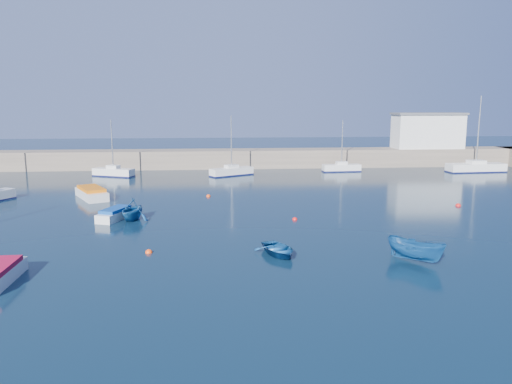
{
  "coord_description": "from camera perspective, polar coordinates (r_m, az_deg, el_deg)",
  "views": [
    {
      "loc": [
        -2.09,
        -26.65,
        9.29
      ],
      "look_at": [
        1.6,
        16.29,
        1.6
      ],
      "focal_mm": 35.0,
      "sensor_mm": 36.0,
      "label": 1
    }
  ],
  "objects": [
    {
      "name": "buoy_3",
      "position": [
        50.57,
        -5.46,
        -0.51
      ],
      "size": [
        0.44,
        0.44,
        0.44
      ],
      "primitive_type": "sphere",
      "color": "#FF420D",
      "rests_on": "ground"
    },
    {
      "name": "buoy_1",
      "position": [
        40.49,
        4.46,
        -3.18
      ],
      "size": [
        0.42,
        0.42,
        0.42
      ],
      "primitive_type": "sphere",
      "color": "red",
      "rests_on": "ground"
    },
    {
      "name": "dinghy_left",
      "position": [
        41.26,
        -13.97,
        -1.96
      ],
      "size": [
        3.7,
        4.0,
        1.74
      ],
      "primitive_type": "imported",
      "rotation": [
        0.0,
        0.0,
        -0.3
      ],
      "color": "navy",
      "rests_on": "ground"
    },
    {
      "name": "buoy_4",
      "position": [
        49.32,
        22.1,
        -1.49
      ],
      "size": [
        0.49,
        0.49,
        0.49
      ],
      "primitive_type": "sphere",
      "color": "red",
      "rests_on": "ground"
    },
    {
      "name": "sailboat_6",
      "position": [
        64.99,
        -2.81,
        2.39
      ],
      "size": [
        5.88,
        4.33,
        7.72
      ],
      "rotation": [
        0.0,
        0.0,
        2.09
      ],
      "color": "silver",
      "rests_on": "ground"
    },
    {
      "name": "ground",
      "position": [
        28.3,
        -0.41,
        -9.05
      ],
      "size": [
        220.0,
        220.0,
        0.0
      ],
      "primitive_type": "plane",
      "color": "#0B1F31",
      "rests_on": "ground"
    },
    {
      "name": "motorboat_2",
      "position": [
        51.88,
        -18.28,
        -0.11
      ],
      "size": [
        4.25,
        5.78,
        1.14
      ],
      "rotation": [
        0.0,
        0.0,
        0.48
      ],
      "color": "silver",
      "rests_on": "ground"
    },
    {
      "name": "dinghy_center",
      "position": [
        31.15,
        2.58,
        -6.59
      ],
      "size": [
        3.28,
        3.87,
        0.68
      ],
      "primitive_type": "imported",
      "rotation": [
        0.0,
        0.0,
        0.32
      ],
      "color": "navy",
      "rests_on": "ground"
    },
    {
      "name": "sailboat_5",
      "position": [
        66.71,
        -15.98,
        2.22
      ],
      "size": [
        5.58,
        3.47,
        7.25
      ],
      "rotation": [
        0.0,
        0.0,
        1.18
      ],
      "color": "silver",
      "rests_on": "ground"
    },
    {
      "name": "buoy_0",
      "position": [
        32.34,
        -12.15,
        -6.81
      ],
      "size": [
        0.46,
        0.46,
        0.46
      ],
      "primitive_type": "sphere",
      "color": "#FF420D",
      "rests_on": "ground"
    },
    {
      "name": "back_wall",
      "position": [
        73.12,
        -3.26,
        3.83
      ],
      "size": [
        96.0,
        4.5,
        2.6
      ],
      "primitive_type": "cube",
      "color": "#736658",
      "rests_on": "ground"
    },
    {
      "name": "sailboat_8",
      "position": [
        74.72,
        23.83,
        2.61
      ],
      "size": [
        8.03,
        2.68,
        10.26
      ],
      "rotation": [
        0.0,
        0.0,
        1.63
      ],
      "color": "silver",
      "rests_on": "ground"
    },
    {
      "name": "motorboat_1",
      "position": [
        42.01,
        -15.75,
        -2.43
      ],
      "size": [
        2.66,
        4.07,
        0.94
      ],
      "rotation": [
        0.0,
        0.0,
        -0.38
      ],
      "color": "silver",
      "rests_on": "ground"
    },
    {
      "name": "harbor_office",
      "position": [
        79.53,
        19.02,
        6.55
      ],
      "size": [
        10.0,
        4.0,
        5.0
      ],
      "primitive_type": "cube",
      "color": "silver",
      "rests_on": "back_wall"
    },
    {
      "name": "dinghy_right",
      "position": [
        31.18,
        17.79,
        -6.35
      ],
      "size": [
        3.43,
        3.71,
        1.42
      ],
      "primitive_type": "imported",
      "rotation": [
        0.0,
        0.0,
        0.7
      ],
      "color": "navy",
      "rests_on": "ground"
    },
    {
      "name": "sailboat_7",
      "position": [
        69.71,
        9.74,
        2.78
      ],
      "size": [
        5.29,
        1.75,
        7.0
      ],
      "rotation": [
        0.0,
        0.0,
        1.63
      ],
      "color": "silver",
      "rests_on": "ground"
    }
  ]
}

